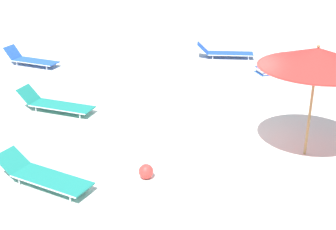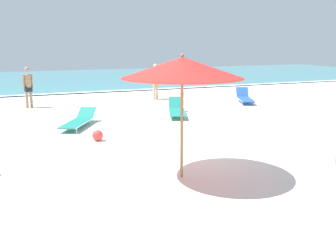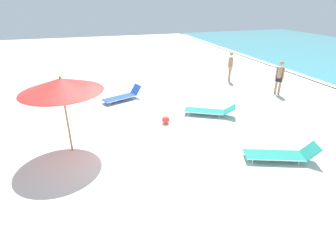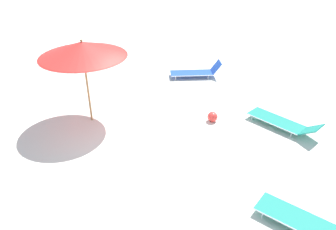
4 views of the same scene
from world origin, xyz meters
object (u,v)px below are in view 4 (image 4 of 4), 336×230
sun_lounger_near_water_left (283,122)px  sun_lounger_under_umbrella (313,225)px  beach_umbrella (82,49)px  beach_ball (212,117)px  sun_lounger_beside_umbrella (197,72)px

sun_lounger_near_water_left → sun_lounger_under_umbrella: bearing=37.6°
beach_umbrella → beach_ball: size_ratio=8.20×
sun_lounger_near_water_left → beach_ball: bearing=-54.9°
beach_umbrella → sun_lounger_near_water_left: size_ratio=1.18×
sun_lounger_under_umbrella → sun_lounger_near_water_left: bearing=-150.3°
sun_lounger_beside_umbrella → sun_lounger_under_umbrella: bearing=8.6°
sun_lounger_beside_umbrella → beach_ball: 3.44m
sun_lounger_beside_umbrella → sun_lounger_near_water_left: 4.45m
sun_lounger_near_water_left → beach_umbrella: bearing=-48.5°
beach_ball → sun_lounger_near_water_left: bearing=96.5°
sun_lounger_under_umbrella → sun_lounger_near_water_left: 3.89m
sun_lounger_near_water_left → beach_ball: 2.08m
sun_lounger_beside_umbrella → beach_ball: size_ratio=6.58×
beach_umbrella → sun_lounger_near_water_left: 6.15m
beach_umbrella → sun_lounger_beside_umbrella: 5.27m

